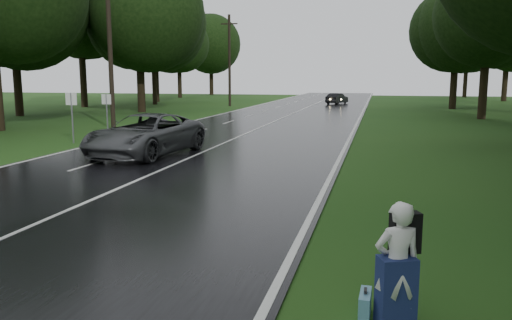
{
  "coord_description": "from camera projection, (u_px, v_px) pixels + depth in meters",
  "views": [
    {
      "loc": [
        7.25,
        -8.53,
        3.26
      ],
      "look_at": [
        4.19,
        4.26,
        1.1
      ],
      "focal_mm": 36.09,
      "sensor_mm": 36.0,
      "label": 1
    }
  ],
  "objects": [
    {
      "name": "hitchhiker",
      "position": [
        397.0,
        269.0,
        6.67
      ],
      "size": [
        0.72,
        0.7,
        1.69
      ],
      "color": "silver",
      "rests_on": "ground"
    },
    {
      "name": "grey_car",
      "position": [
        146.0,
        135.0,
        21.0
      ],
      "size": [
        3.51,
        6.36,
        1.68
      ],
      "primitive_type": "imported",
      "rotation": [
        0.0,
        0.0,
        6.16
      ],
      "color": "#434548",
      "rests_on": "road"
    },
    {
      "name": "tree_left_e",
      "position": [
        142.0,
        112.0,
        46.61
      ],
      "size": [
        9.14,
        9.14,
        14.28
      ],
      "primitive_type": null,
      "color": "black",
      "rests_on": "ground"
    },
    {
      "name": "utility_pole_far",
      "position": [
        230.0,
        106.0,
        55.6
      ],
      "size": [
        1.8,
        0.28,
        9.62
      ],
      "primitive_type": null,
      "color": "black",
      "rests_on": "ground"
    },
    {
      "name": "ground",
      "position": [
        6.0,
        239.0,
        10.39
      ],
      "size": [
        160.0,
        160.0,
        0.0
      ],
      "primitive_type": "plane",
      "color": "#214715",
      "rests_on": "ground"
    },
    {
      "name": "tree_right_e",
      "position": [
        481.0,
        119.0,
        39.07
      ],
      "size": [
        9.11,
        9.11,
        14.23
      ],
      "primitive_type": null,
      "color": "black",
      "rests_on": "ground"
    },
    {
      "name": "road_sign_b",
      "position": [
        108.0,
        136.0,
        28.24
      ],
      "size": [
        0.54,
        0.1,
        2.27
      ],
      "primitive_type": null,
      "color": "white",
      "rests_on": "ground"
    },
    {
      "name": "lane_center",
      "position": [
        249.0,
        132.0,
        29.57
      ],
      "size": [
        0.12,
        140.0,
        0.01
      ],
      "primitive_type": "cube",
      "color": "silver",
      "rests_on": "road"
    },
    {
      "name": "suitcase",
      "position": [
        365.0,
        305.0,
        6.98
      ],
      "size": [
        0.17,
        0.52,
        0.36
      ],
      "primitive_type": "cube",
      "rotation": [
        0.0,
        0.0,
        6.25
      ],
      "color": "teal",
      "rests_on": "ground"
    },
    {
      "name": "far_car",
      "position": [
        337.0,
        99.0,
        59.04
      ],
      "size": [
        2.41,
        3.95,
        1.23
      ],
      "primitive_type": "imported",
      "rotation": [
        0.0,
        0.0,
        2.82
      ],
      "color": "black",
      "rests_on": "road"
    },
    {
      "name": "tree_left_d",
      "position": [
        0.0,
        131.0,
        30.88
      ],
      "size": [
        9.6,
        9.6,
        15.0
      ],
      "primitive_type": null,
      "color": "black",
      "rests_on": "ground"
    },
    {
      "name": "road",
      "position": [
        249.0,
        133.0,
        29.57
      ],
      "size": [
        12.0,
        140.0,
        0.04
      ],
      "primitive_type": "cube",
      "color": "black",
      "rests_on": "ground"
    },
    {
      "name": "road_sign_a",
      "position": [
        74.0,
        143.0,
        25.08
      ],
      "size": [
        0.59,
        0.1,
        2.44
      ],
      "primitive_type": null,
      "color": "white",
      "rests_on": "ground"
    },
    {
      "name": "utility_pole_mid",
      "position": [
        114.0,
        130.0,
        31.4
      ],
      "size": [
        1.8,
        0.28,
        9.62
      ],
      "primitive_type": null,
      "color": "black",
      "rests_on": "ground"
    },
    {
      "name": "tree_left_f",
      "position": [
        155.0,
        104.0,
        58.88
      ],
      "size": [
        10.37,
        10.37,
        16.21
      ],
      "primitive_type": null,
      "color": "black",
      "rests_on": "ground"
    },
    {
      "name": "tree_right_f",
      "position": [
        452.0,
        109.0,
        50.94
      ],
      "size": [
        8.72,
        8.72,
        13.63
      ],
      "primitive_type": null,
      "color": "black",
      "rests_on": "ground"
    }
  ]
}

